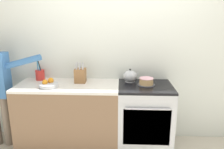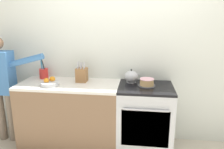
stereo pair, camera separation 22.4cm
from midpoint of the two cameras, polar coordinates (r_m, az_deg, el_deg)
The scene contains 9 objects.
wall_back at distance 3.07m, azimuth 4.79°, elevation 6.22°, with size 8.00×0.04×2.60m.
counter_cabinet at distance 3.11m, azimuth -8.77°, elevation -10.21°, with size 1.34×0.61×0.89m.
stove_range at distance 3.01m, azimuth 10.67°, elevation -11.22°, with size 0.70×0.64×0.89m.
layer_cake at distance 2.85m, azimuth 11.31°, elevation -2.09°, with size 0.22×0.22×0.10m.
tea_kettle at distance 2.97m, azimuth 7.24°, elevation -0.57°, with size 0.23×0.19×0.18m.
knife_block at distance 2.99m, azimuth -5.80°, elevation -0.06°, with size 0.14×0.15×0.28m.
utensil_crock at distance 3.26m, azimuth -15.56°, elevation 0.35°, with size 0.12×0.12×0.33m.
fruit_bowl at distance 2.90m, azimuth -13.81°, elevation -2.18°, with size 0.24×0.24×0.11m.
person_baker at distance 3.33m, azimuth -25.07°, elevation -1.65°, with size 0.89×0.20×1.51m.
Camera 2 is at (0.24, -2.39, 1.76)m, focal length 35.00 mm.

